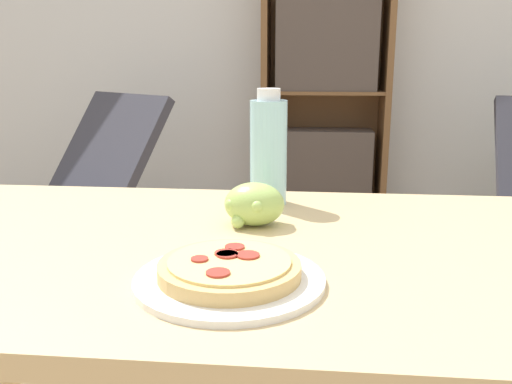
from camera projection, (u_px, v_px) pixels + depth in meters
The scene contains 7 objects.
wall_back at pixel (295, 17), 3.34m from camera, with size 8.00×0.05×2.60m.
dining_table at pixel (225, 301), 0.94m from camera, with size 1.35×0.73×0.76m.
pizza_on_plate at pixel (229, 273), 0.75m from camera, with size 0.26×0.26×0.04m.
grape_bunch at pixel (254, 205), 1.00m from camera, with size 0.11×0.09×0.08m.
drink_bottle at pixel (268, 151), 1.13m from camera, with size 0.08×0.08×0.24m.
lounge_chair_near at pixel (83, 220), 2.65m from camera, with size 0.87×0.96×0.88m.
bookshelf at pixel (325, 105), 3.26m from camera, with size 0.75×0.32×1.71m.
Camera 1 is at (0.10, -0.88, 1.07)m, focal length 38.00 mm.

